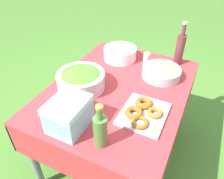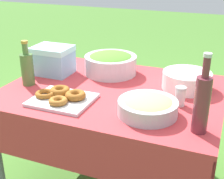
# 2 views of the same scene
# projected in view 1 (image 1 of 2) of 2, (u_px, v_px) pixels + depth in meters

# --- Properties ---
(ground_plane) EXTENTS (14.00, 14.00, 0.00)m
(ground_plane) POSITION_uv_depth(u_px,v_px,m) (117.00, 150.00, 1.90)
(ground_plane) COLOR #477A2D
(picnic_table) EXTENTS (1.17, 0.89, 0.68)m
(picnic_table) POSITION_uv_depth(u_px,v_px,m) (119.00, 99.00, 1.54)
(picnic_table) COLOR #B73338
(picnic_table) RESTS_ON ground_plane
(salad_bowl) EXTENTS (0.32, 0.32, 0.13)m
(salad_bowl) POSITION_uv_depth(u_px,v_px,m) (81.00, 79.00, 1.44)
(salad_bowl) COLOR silver
(salad_bowl) RESTS_ON picnic_table
(pasta_bowl) EXTENTS (0.27, 0.27, 0.09)m
(pasta_bowl) POSITION_uv_depth(u_px,v_px,m) (161.00, 71.00, 1.57)
(pasta_bowl) COLOR #B2B7BC
(pasta_bowl) RESTS_ON picnic_table
(donut_platter) EXTENTS (0.31, 0.25, 0.05)m
(donut_platter) POSITION_uv_depth(u_px,v_px,m) (143.00, 113.00, 1.26)
(donut_platter) COLOR silver
(donut_platter) RESTS_ON picnic_table
(plate_stack) EXTENTS (0.26, 0.26, 0.10)m
(plate_stack) POSITION_uv_depth(u_px,v_px,m) (120.00, 53.00, 1.78)
(plate_stack) COLOR white
(plate_stack) RESTS_ON picnic_table
(olive_oil_bottle) EXTENTS (0.07, 0.07, 0.25)m
(olive_oil_bottle) POSITION_uv_depth(u_px,v_px,m) (100.00, 130.00, 1.05)
(olive_oil_bottle) COLOR #4C7238
(olive_oil_bottle) RESTS_ON picnic_table
(wine_bottle) EXTENTS (0.06, 0.06, 0.34)m
(wine_bottle) POSITION_uv_depth(u_px,v_px,m) (180.00, 48.00, 1.66)
(wine_bottle) COLOR maroon
(wine_bottle) RESTS_ON picnic_table
(cooler_box) EXTENTS (0.23, 0.18, 0.17)m
(cooler_box) POSITION_uv_depth(u_px,v_px,m) (69.00, 114.00, 1.15)
(cooler_box) COLOR #8CC6E5
(cooler_box) RESTS_ON picnic_table
(salt_shaker) EXTENTS (0.05, 0.05, 0.10)m
(salt_shaker) POSITION_uv_depth(u_px,v_px,m) (146.00, 59.00, 1.70)
(salt_shaker) COLOR white
(salt_shaker) RESTS_ON picnic_table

